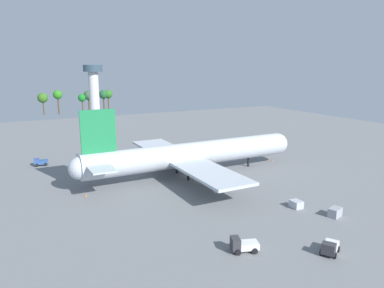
{
  "coord_description": "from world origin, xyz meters",
  "views": [
    {
      "loc": [
        -46.28,
        -88.21,
        30.72
      ],
      "look_at": [
        0.0,
        0.0,
        9.16
      ],
      "focal_mm": 33.79,
      "sensor_mm": 36.0,
      "label": 1
    }
  ],
  "objects_px": {
    "cargo_container_fore": "(296,204)",
    "cargo_container_aft": "(335,212)",
    "cargo_airplane": "(191,155)",
    "pushback_tractor": "(40,162)",
    "safety_cone_nose": "(272,160)",
    "safety_cone_tail": "(86,195)",
    "cargo_loader": "(243,245)",
    "baggage_tug": "(330,247)",
    "control_tower": "(94,86)"
  },
  "relations": [
    {
      "from": "cargo_container_fore",
      "to": "control_tower",
      "type": "height_order",
      "value": "control_tower"
    },
    {
      "from": "cargo_container_aft",
      "to": "safety_cone_tail",
      "type": "xyz_separation_m",
      "value": [
        -43.52,
        36.13,
        -0.63
      ]
    },
    {
      "from": "pushback_tractor",
      "to": "control_tower",
      "type": "relative_size",
      "value": 0.14
    },
    {
      "from": "safety_cone_tail",
      "to": "control_tower",
      "type": "height_order",
      "value": "control_tower"
    },
    {
      "from": "cargo_loader",
      "to": "baggage_tug",
      "type": "bearing_deg",
      "value": -30.84
    },
    {
      "from": "safety_cone_tail",
      "to": "baggage_tug",
      "type": "bearing_deg",
      "value": -56.78
    },
    {
      "from": "cargo_loader",
      "to": "control_tower",
      "type": "height_order",
      "value": "control_tower"
    },
    {
      "from": "cargo_airplane",
      "to": "cargo_container_aft",
      "type": "relative_size",
      "value": 19.92
    },
    {
      "from": "cargo_container_aft",
      "to": "control_tower",
      "type": "height_order",
      "value": "control_tower"
    },
    {
      "from": "cargo_airplane",
      "to": "pushback_tractor",
      "type": "distance_m",
      "value": 48.94
    },
    {
      "from": "cargo_airplane",
      "to": "cargo_container_fore",
      "type": "xyz_separation_m",
      "value": [
        9.27,
        -32.35,
        -5.27
      ]
    },
    {
      "from": "cargo_loader",
      "to": "control_tower",
      "type": "bearing_deg",
      "value": 85.03
    },
    {
      "from": "safety_cone_nose",
      "to": "baggage_tug",
      "type": "bearing_deg",
      "value": -120.88
    },
    {
      "from": "pushback_tractor",
      "to": "baggage_tug",
      "type": "distance_m",
      "value": 89.43
    },
    {
      "from": "baggage_tug",
      "to": "safety_cone_nose",
      "type": "relative_size",
      "value": 6.47
    },
    {
      "from": "baggage_tug",
      "to": "control_tower",
      "type": "height_order",
      "value": "control_tower"
    },
    {
      "from": "cargo_airplane",
      "to": "baggage_tug",
      "type": "distance_m",
      "value": 50.31
    },
    {
      "from": "cargo_airplane",
      "to": "safety_cone_tail",
      "type": "distance_m",
      "value": 31.29
    },
    {
      "from": "cargo_loader",
      "to": "safety_cone_nose",
      "type": "height_order",
      "value": "cargo_loader"
    },
    {
      "from": "pushback_tractor",
      "to": "safety_cone_nose",
      "type": "relative_size",
      "value": 5.93
    },
    {
      "from": "cargo_loader",
      "to": "safety_cone_tail",
      "type": "bearing_deg",
      "value": 114.78
    },
    {
      "from": "cargo_loader",
      "to": "safety_cone_nose",
      "type": "distance_m",
      "value": 62.15
    },
    {
      "from": "cargo_container_fore",
      "to": "cargo_container_aft",
      "type": "relative_size",
      "value": 0.75
    },
    {
      "from": "baggage_tug",
      "to": "safety_cone_tail",
      "type": "bearing_deg",
      "value": 123.22
    },
    {
      "from": "cargo_airplane",
      "to": "safety_cone_tail",
      "type": "bearing_deg",
      "value": -173.3
    },
    {
      "from": "cargo_container_aft",
      "to": "safety_cone_tail",
      "type": "relative_size",
      "value": 5.54
    },
    {
      "from": "baggage_tug",
      "to": "safety_cone_nose",
      "type": "bearing_deg",
      "value": 59.12
    },
    {
      "from": "cargo_airplane",
      "to": "cargo_loader",
      "type": "bearing_deg",
      "value": -106.32
    },
    {
      "from": "cargo_container_fore",
      "to": "pushback_tractor",
      "type": "bearing_deg",
      "value": 126.26
    },
    {
      "from": "cargo_loader",
      "to": "baggage_tug",
      "type": "relative_size",
      "value": 1.1
    },
    {
      "from": "control_tower",
      "to": "cargo_container_aft",
      "type": "bearing_deg",
      "value": -86.41
    },
    {
      "from": "baggage_tug",
      "to": "cargo_container_aft",
      "type": "bearing_deg",
      "value": 38.35
    },
    {
      "from": "cargo_container_fore",
      "to": "safety_cone_tail",
      "type": "relative_size",
      "value": 4.13
    },
    {
      "from": "cargo_loader",
      "to": "safety_cone_nose",
      "type": "xyz_separation_m",
      "value": [
        43.41,
        44.47,
        -0.85
      ]
    },
    {
      "from": "cargo_container_aft",
      "to": "safety_cone_tail",
      "type": "distance_m",
      "value": 56.57
    },
    {
      "from": "cargo_loader",
      "to": "cargo_container_fore",
      "type": "height_order",
      "value": "cargo_loader"
    },
    {
      "from": "safety_cone_nose",
      "to": "safety_cone_tail",
      "type": "xyz_separation_m",
      "value": [
        -61.46,
        -5.39,
        -0.05
      ]
    },
    {
      "from": "cargo_loader",
      "to": "baggage_tug",
      "type": "height_order",
      "value": "cargo_loader"
    },
    {
      "from": "cargo_loader",
      "to": "baggage_tug",
      "type": "xyz_separation_m",
      "value": [
        12.4,
        -7.4,
        -0.04
      ]
    },
    {
      "from": "pushback_tractor",
      "to": "safety_cone_tail",
      "type": "height_order",
      "value": "pushback_tractor"
    },
    {
      "from": "control_tower",
      "to": "safety_cone_nose",
      "type": "bearing_deg",
      "value": -77.36
    },
    {
      "from": "control_tower",
      "to": "baggage_tug",
      "type": "bearing_deg",
      "value": -90.8
    },
    {
      "from": "pushback_tractor",
      "to": "safety_cone_nose",
      "type": "bearing_deg",
      "value": -23.31
    },
    {
      "from": "cargo_container_fore",
      "to": "cargo_container_aft",
      "type": "xyz_separation_m",
      "value": [
        3.72,
        -7.38,
        0.11
      ]
    },
    {
      "from": "cargo_container_fore",
      "to": "safety_cone_nose",
      "type": "height_order",
      "value": "cargo_container_fore"
    },
    {
      "from": "cargo_container_aft",
      "to": "baggage_tug",
      "type": "bearing_deg",
      "value": -141.65
    },
    {
      "from": "pushback_tractor",
      "to": "cargo_loader",
      "type": "relative_size",
      "value": 0.84
    },
    {
      "from": "cargo_container_aft",
      "to": "safety_cone_nose",
      "type": "bearing_deg",
      "value": 66.64
    },
    {
      "from": "cargo_loader",
      "to": "baggage_tug",
      "type": "distance_m",
      "value": 14.44
    },
    {
      "from": "cargo_container_fore",
      "to": "baggage_tug",
      "type": "bearing_deg",
      "value": -117.84
    }
  ]
}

